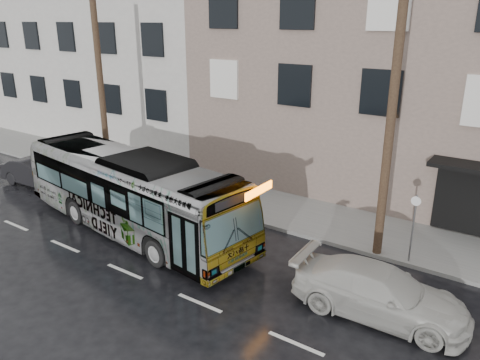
% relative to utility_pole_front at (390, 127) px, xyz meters
% --- Properties ---
extents(ground, '(120.00, 120.00, 0.00)m').
position_rel_utility_pole_front_xyz_m(ground, '(-6.50, -3.30, -4.65)').
color(ground, black).
rests_on(ground, ground).
extents(sidewalk, '(90.00, 3.60, 0.15)m').
position_rel_utility_pole_front_xyz_m(sidewalk, '(-6.50, 1.60, -4.58)').
color(sidewalk, gray).
rests_on(sidewalk, ground).
extents(building_taupe, '(20.00, 12.00, 11.00)m').
position_rel_utility_pole_front_xyz_m(building_taupe, '(-1.50, 9.40, 0.85)').
color(building_taupe, gray).
rests_on(building_taupe, ground).
extents(building_grey, '(26.00, 15.00, 16.00)m').
position_rel_utility_pole_front_xyz_m(building_grey, '(-24.50, 10.90, 3.35)').
color(building_grey, beige).
rests_on(building_grey, ground).
extents(utility_pole_front, '(0.30, 0.30, 9.00)m').
position_rel_utility_pole_front_xyz_m(utility_pole_front, '(0.00, 0.00, 0.00)').
color(utility_pole_front, '#4E3A27').
rests_on(utility_pole_front, sidewalk).
extents(utility_pole_rear, '(0.30, 0.30, 9.00)m').
position_rel_utility_pole_front_xyz_m(utility_pole_rear, '(-14.00, 0.00, 0.00)').
color(utility_pole_rear, '#4E3A27').
rests_on(utility_pole_rear, sidewalk).
extents(sign_post, '(0.06, 0.06, 2.40)m').
position_rel_utility_pole_front_xyz_m(sign_post, '(1.10, 0.00, -3.30)').
color(sign_post, slate).
rests_on(sign_post, sidewalk).
extents(bus, '(11.63, 4.18, 3.17)m').
position_rel_utility_pole_front_xyz_m(bus, '(-8.68, -3.34, -3.07)').
color(bus, '#B2B2B2').
rests_on(bus, ground).
extents(white_sedan, '(4.99, 2.22, 1.42)m').
position_rel_utility_pole_front_xyz_m(white_sedan, '(1.19, -3.34, -3.94)').
color(white_sedan, '#B6B5AD').
rests_on(white_sedan, ground).
extents(dark_sedan, '(4.24, 1.78, 1.36)m').
position_rel_utility_pole_front_xyz_m(dark_sedan, '(-16.49, -2.37, -3.97)').
color(dark_sedan, black).
rests_on(dark_sedan, ground).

